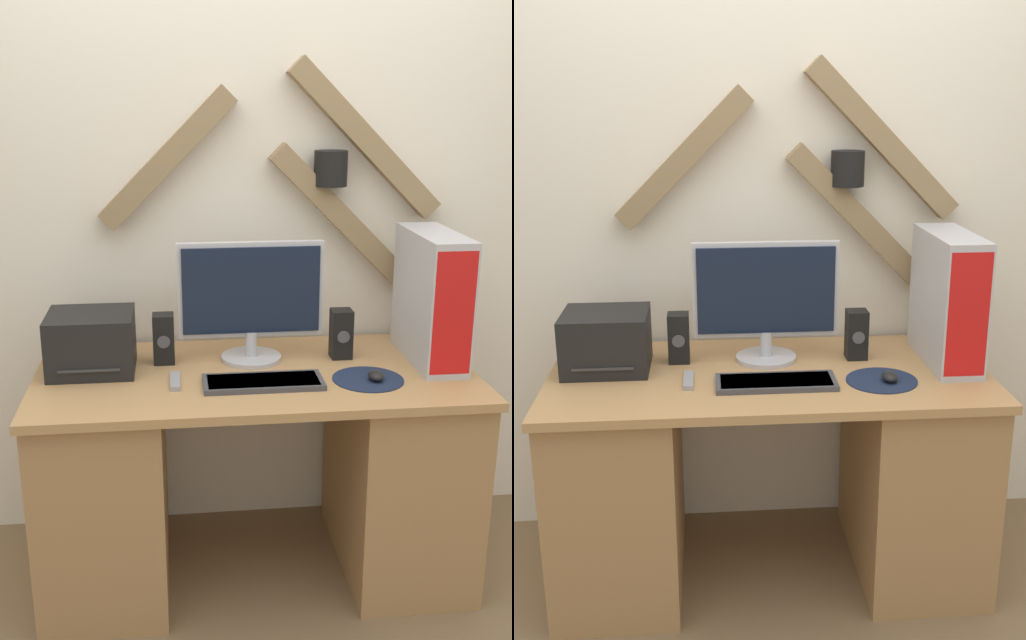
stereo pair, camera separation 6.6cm
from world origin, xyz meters
The scene contains 12 objects.
ground_plane centered at (0.00, 0.00, 0.00)m, with size 12.00×12.00×0.00m, color brown.
wall_back centered at (0.00, 0.79, 1.35)m, with size 6.40×0.17×2.70m.
desk centered at (0.00, 0.37, 0.40)m, with size 1.51×0.74×0.78m.
monitor centered at (0.00, 0.49, 1.01)m, with size 0.52×0.22×0.43m.
keyboard centered at (0.01, 0.24, 0.79)m, with size 0.40×0.16×0.02m.
mousepad centered at (0.37, 0.25, 0.78)m, with size 0.24×0.24×0.00m.
mouse centered at (0.39, 0.23, 0.80)m, with size 0.05×0.07×0.03m.
computer_tower centered at (0.64, 0.42, 1.01)m, with size 0.15×0.43×0.46m.
printer centered at (-0.56, 0.45, 0.88)m, with size 0.29×0.27×0.20m.
speaker_left centered at (-0.31, 0.50, 0.87)m, with size 0.07×0.08×0.18m.
speaker_right centered at (0.33, 0.48, 0.87)m, with size 0.07×0.08×0.18m.
remote_control centered at (-0.28, 0.29, 0.79)m, with size 0.03×0.14×0.02m.
Camera 2 is at (-0.21, -2.05, 1.70)m, focal length 42.00 mm.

